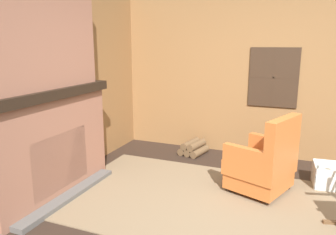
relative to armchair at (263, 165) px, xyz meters
The scene contains 11 objects.
ground_plane 1.08m from the armchair, 95.23° to the right, with size 14.00×14.00×0.00m, color #2D2119.
wood_panel_wall_left 2.88m from the armchair, 157.97° to the right, with size 0.06×5.39×2.60m.
wood_panel_wall_back 1.70m from the armchair, 93.76° to the left, with size 5.39×0.09×2.60m.
fireplace_hearth 2.53m from the armchair, 156.12° to the right, with size 0.56×1.86×1.28m.
chimney_breast 2.98m from the armchair, 156.23° to the right, with size 0.31×1.55×1.30m.
area_rug 0.75m from the armchair, 131.94° to the right, with size 3.58×2.06×0.01m.
armchair is the anchor object (origin of this frame).
firewood_stack 1.60m from the armchair, 139.37° to the left, with size 0.44×0.51×0.22m.
laundry_basket 0.98m from the armchair, 30.54° to the left, with size 0.52×0.42×0.29m.
storage_case 2.62m from the armchair, 166.28° to the right, with size 0.16×0.21×0.16m.
decorative_plate_on_mantel 2.76m from the armchair, 158.28° to the right, with size 0.07×0.27×0.26m.
Camera 1 is at (0.42, -2.83, 1.78)m, focal length 35.00 mm.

